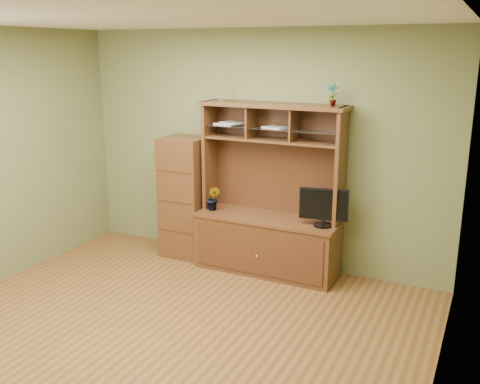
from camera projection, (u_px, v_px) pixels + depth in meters
The scene contains 8 objects.
room at pixel (160, 188), 4.44m from camera, with size 4.54×4.04×2.74m.
media_hutch at pixel (268, 227), 6.05m from camera, with size 1.66×0.61×1.90m.
monitor at pixel (324, 207), 5.61m from camera, with size 0.51×0.20×0.41m.
orchid_plant at pixel (213, 198), 6.18m from camera, with size 0.16×0.13×0.29m, color #2D541C.
top_plant at pixel (333, 95), 5.45m from camera, with size 0.12×0.08×0.23m, color #336C26.
reed_diffuser at pixel (222, 91), 5.99m from camera, with size 0.06×0.06×0.29m.
magazines at pixel (244, 125), 5.97m from camera, with size 0.90×0.26×0.04m.
side_cabinet at pixel (186, 197), 6.47m from camera, with size 0.52×0.48×1.46m.
Camera 1 is at (2.49, -3.57, 2.46)m, focal length 40.00 mm.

